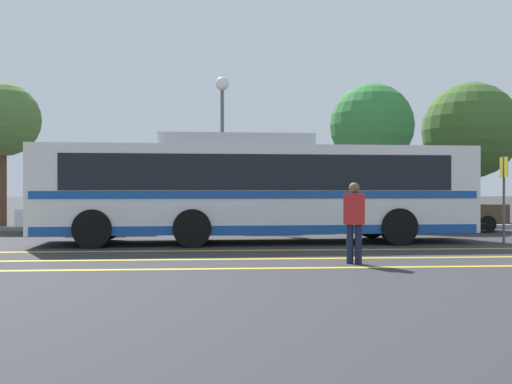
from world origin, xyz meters
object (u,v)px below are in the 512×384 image
at_px(transit_bus, 255,188).
at_px(street_lamp, 222,114).
at_px(bus_stop_sign, 504,188).
at_px(pedestrian_0, 354,218).
at_px(tree_2, 372,126).
at_px(parked_car_2, 255,212).
at_px(parked_car_1, 89,213).
at_px(parked_car_3, 441,211).
at_px(tree_0, 471,131).
at_px(tree_1, 3,120).

height_order(transit_bus, street_lamp, street_lamp).
xyz_separation_m(transit_bus, bus_stop_sign, (6.93, -0.72, 0.00)).
height_order(pedestrian_0, tree_2, tree_2).
bearing_deg(transit_bus, parked_car_2, 173.89).
height_order(transit_bus, parked_car_1, transit_bus).
bearing_deg(street_lamp, parked_car_3, -16.78).
bearing_deg(tree_2, tree_0, 26.15).
bearing_deg(parked_car_3, pedestrian_0, -31.97).
bearing_deg(parked_car_3, transit_bus, -61.54).
xyz_separation_m(transit_bus, parked_car_3, (6.95, 3.98, -0.81)).
relative_size(parked_car_1, bus_stop_sign, 1.79).
xyz_separation_m(parked_car_1, tree_2, (10.78, 3.17, 3.42)).
xyz_separation_m(pedestrian_0, bus_stop_sign, (5.28, 4.25, 0.62)).
relative_size(pedestrian_0, street_lamp, 0.28).
height_order(street_lamp, tree_1, tree_1).
distance_m(parked_car_3, bus_stop_sign, 4.77).
height_order(parked_car_1, bus_stop_sign, bus_stop_sign).
bearing_deg(street_lamp, transit_bus, -82.47).
relative_size(tree_0, tree_1, 1.09).
relative_size(street_lamp, tree_0, 0.91).
relative_size(pedestrian_0, tree_0, 0.26).
bearing_deg(tree_1, pedestrian_0, -49.26).
distance_m(transit_bus, parked_car_1, 6.85).
xyz_separation_m(parked_car_1, pedestrian_0, (7.12, -9.01, 0.24)).
xyz_separation_m(bus_stop_sign, tree_2, (-1.62, 7.93, 2.56)).
xyz_separation_m(parked_car_2, street_lamp, (-1.15, 1.97, 3.72)).
height_order(bus_stop_sign, tree_1, tree_1).
xyz_separation_m(transit_bus, street_lamp, (-0.84, 6.33, 2.87)).
height_order(pedestrian_0, tree_1, tree_1).
bearing_deg(pedestrian_0, parked_car_1, -34.76).
bearing_deg(tree_1, street_lamp, -12.38).
relative_size(transit_bus, tree_0, 1.94).
xyz_separation_m(parked_car_2, pedestrian_0, (1.34, -9.34, 0.24)).
relative_size(pedestrian_0, tree_1, 0.28).
bearing_deg(parked_car_3, parked_car_2, -94.60).
height_order(transit_bus, tree_1, tree_1).
height_order(pedestrian_0, bus_stop_sign, bus_stop_sign).
height_order(street_lamp, tree_2, street_lamp).
distance_m(transit_bus, parked_car_2, 4.45).
bearing_deg(tree_2, bus_stop_sign, -78.47).
distance_m(parked_car_2, tree_0, 12.22).
height_order(transit_bus, pedestrian_0, transit_bus).
height_order(parked_car_3, tree_1, tree_1).
xyz_separation_m(parked_car_2, parked_car_3, (6.64, -0.38, 0.05)).
xyz_separation_m(transit_bus, pedestrian_0, (1.65, -4.98, -0.62)).
xyz_separation_m(transit_bus, parked_car_2, (0.31, 4.36, -0.85)).
relative_size(parked_car_1, parked_car_2, 0.99).
height_order(tree_1, tree_2, tree_1).
height_order(transit_bus, bus_stop_sign, transit_bus).
height_order(bus_stop_sign, tree_2, tree_2).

